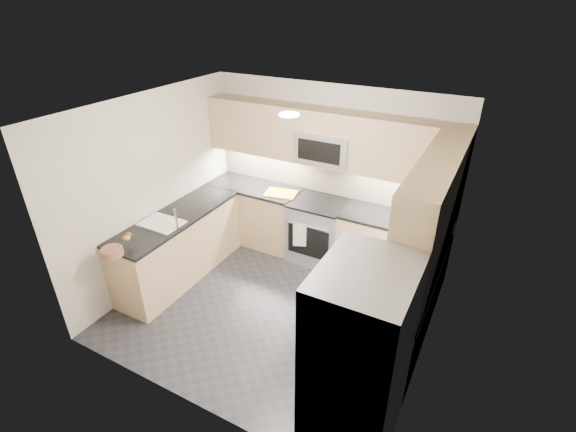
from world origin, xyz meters
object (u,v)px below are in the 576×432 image
object	(u,v)px
fruit_basket	(112,252)
refrigerator	(358,360)
gas_range	(318,231)
microwave	(325,147)
utensil_bowl	(443,225)
cutting_board	(281,193)

from	to	relation	value
fruit_basket	refrigerator	bearing A→B (deg)	-2.03
gas_range	refrigerator	bearing A→B (deg)	-59.12
microwave	refrigerator	xyz separation A→B (m)	(1.45, -2.55, -0.80)
utensil_bowl	fruit_basket	bearing A→B (deg)	-143.90
microwave	cutting_board	size ratio (longest dim) A/B	1.68
microwave	utensil_bowl	distance (m)	1.81
gas_range	microwave	xyz separation A→B (m)	(0.00, 0.12, 1.24)
refrigerator	cutting_board	size ratio (longest dim) A/B	3.98
microwave	cutting_board	xyz separation A→B (m)	(-0.60, -0.16, -0.75)
refrigerator	cutting_board	world-z (taller)	refrigerator
cutting_board	fruit_basket	world-z (taller)	fruit_basket
microwave	fruit_basket	world-z (taller)	microwave
microwave	gas_range	bearing A→B (deg)	-90.00
gas_range	cutting_board	world-z (taller)	cutting_board
gas_range	refrigerator	xyz separation A→B (m)	(1.45, -2.43, 0.45)
cutting_board	gas_range	bearing A→B (deg)	3.19
microwave	utensil_bowl	world-z (taller)	microwave
microwave	fruit_basket	bearing A→B (deg)	-121.14
refrigerator	fruit_basket	bearing A→B (deg)	177.97
gas_range	fruit_basket	size ratio (longest dim) A/B	3.82
refrigerator	utensil_bowl	bearing A→B (deg)	84.72
cutting_board	refrigerator	bearing A→B (deg)	-49.46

